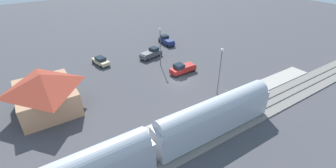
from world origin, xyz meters
TOP-DOWN VIEW (x-y plane):
  - ground_plane at (0.00, 0.00)m, footprint 200.00×200.00m
  - railway_track at (-14.00, 0.00)m, footprint 4.80×70.00m
  - platform at (-10.00, 0.00)m, footprint 3.20×46.00m
  - passenger_train at (-14.00, 13.76)m, footprint 2.93×36.91m
  - station_building at (4.00, 22.00)m, footprint 10.77×8.75m
  - pedestrian_on_platform at (-9.52, -2.43)m, footprint 0.36×0.36m
  - sedan_tan at (15.05, 9.85)m, footprint 4.77×2.92m
  - pickup_charcoal at (12.53, -1.11)m, footprint 3.21×5.71m
  - pickup_navy at (17.91, -8.67)m, footprint 5.51×2.75m
  - pickup_red at (2.34, -2.47)m, footprint 2.16×5.47m
  - light_pole_near_platform at (-7.20, -2.83)m, footprint 0.44×0.44m
  - light_pole_lot_center at (7.70, -0.62)m, footprint 0.44×0.44m

SIDE VIEW (x-z plane):
  - ground_plane at x=0.00m, z-range 0.00..0.00m
  - railway_track at x=-14.00m, z-range -0.06..0.24m
  - platform at x=-10.00m, z-range 0.00..0.30m
  - sedan_tan at x=15.05m, z-range 0.01..1.75m
  - pickup_charcoal at x=12.53m, z-range -0.04..2.10m
  - pickup_navy at x=17.91m, z-range -0.04..2.10m
  - pickup_red at x=2.34m, z-range -0.04..2.10m
  - pedestrian_on_platform at x=-9.52m, z-range 0.43..2.14m
  - passenger_train at x=-14.00m, z-range 0.37..5.35m
  - station_building at x=4.00m, z-range 0.12..6.06m
  - light_pole_lot_center at x=7.70m, z-range 1.02..9.15m
  - light_pole_near_platform at x=-7.20m, z-range 1.02..9.32m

